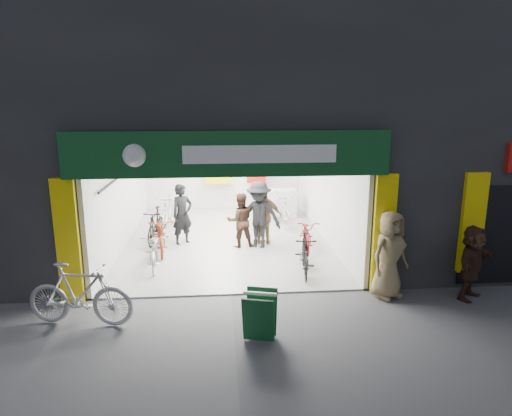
{
  "coord_description": "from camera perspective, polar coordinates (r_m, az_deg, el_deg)",
  "views": [
    {
      "loc": [
        -0.24,
        -9.06,
        4.09
      ],
      "look_at": [
        0.67,
        1.5,
        1.56
      ],
      "focal_mm": 32.0,
      "sensor_mm": 36.0,
      "label": 1
    }
  ],
  "objects": [
    {
      "name": "ground",
      "position": [
        9.94,
        -3.15,
        -10.86
      ],
      "size": [
        60.0,
        60.0,
        0.0
      ],
      "primitive_type": "plane",
      "color": "#56565B",
      "rests_on": "ground"
    },
    {
      "name": "bike_left_back",
      "position": [
        14.67,
        -10.88,
        -0.55
      ],
      "size": [
        0.73,
        2.05,
        1.2
      ],
      "primitive_type": "imported",
      "rotation": [
        0.0,
        0.0,
        -0.09
      ],
      "color": "#ADADB2",
      "rests_on": "ground"
    },
    {
      "name": "bike_left_front",
      "position": [
        11.62,
        -12.43,
        -5.08
      ],
      "size": [
        0.73,
        1.79,
        0.92
      ],
      "primitive_type": "imported",
      "rotation": [
        0.0,
        0.0,
        0.07
      ],
      "color": "#A5A5AA",
      "rests_on": "ground"
    },
    {
      "name": "customer_a",
      "position": [
        13.13,
        -9.2,
        -0.85
      ],
      "size": [
        0.77,
        0.72,
        1.77
      ],
      "primitive_type": "imported",
      "rotation": [
        0.0,
        0.0,
        0.63
      ],
      "color": "black",
      "rests_on": "ground"
    },
    {
      "name": "customer_d",
      "position": [
        12.94,
        1.03,
        -1.04
      ],
      "size": [
        1.05,
        0.57,
        1.71
      ],
      "primitive_type": "imported",
      "rotation": [
        0.0,
        0.0,
        2.98
      ],
      "color": "#8D6F52",
      "rests_on": "ground"
    },
    {
      "name": "bike_right_back",
      "position": [
        14.94,
        3.07,
        -0.21
      ],
      "size": [
        0.89,
        1.96,
        1.14
      ],
      "primitive_type": "imported",
      "rotation": [
        0.0,
        0.0,
        0.19
      ],
      "color": "#B1B1B6",
      "rests_on": "ground"
    },
    {
      "name": "pedestrian_near",
      "position": [
        9.93,
        16.34,
        -5.64
      ],
      "size": [
        1.08,
        0.95,
        1.87
      ],
      "primitive_type": "imported",
      "rotation": [
        0.0,
        0.0,
        0.48
      ],
      "color": "olive",
      "rests_on": "ground"
    },
    {
      "name": "sandwich_board",
      "position": [
        8.08,
        0.49,
        -13.16
      ],
      "size": [
        0.67,
        0.68,
        0.85
      ],
      "rotation": [
        0.0,
        0.0,
        -0.26
      ],
      "color": "#114420",
      "rests_on": "ground"
    },
    {
      "name": "parked_bike",
      "position": [
        9.1,
        -21.16,
        -10.02
      ],
      "size": [
        2.08,
        0.94,
        1.21
      ],
      "primitive_type": "imported",
      "rotation": [
        0.0,
        0.0,
        1.38
      ],
      "color": "silver",
      "rests_on": "ground"
    },
    {
      "name": "pedestrian_far",
      "position": [
        10.52,
        25.39,
        -6.17
      ],
      "size": [
        1.42,
        1.31,
        1.59
      ],
      "primitive_type": "imported",
      "rotation": [
        0.0,
        0.0,
        0.71
      ],
      "color": "#3A241A",
      "rests_on": "ground"
    },
    {
      "name": "bike_right_front",
      "position": [
        10.96,
        6.11,
        -5.72
      ],
      "size": [
        0.69,
        1.72,
        1.01
      ],
      "primitive_type": "imported",
      "rotation": [
        0.0,
        0.0,
        -0.13
      ],
      "color": "black",
      "rests_on": "ground"
    },
    {
      "name": "bike_right_mid",
      "position": [
        12.76,
        6.4,
        -3.25
      ],
      "size": [
        0.8,
        1.75,
        0.89
      ],
      "primitive_type": "imported",
      "rotation": [
        0.0,
        0.0,
        -0.13
      ],
      "color": "maroon",
      "rests_on": "ground"
    },
    {
      "name": "customer_b",
      "position": [
        12.75,
        -1.99,
        -1.59
      ],
      "size": [
        0.84,
        0.69,
        1.57
      ],
      "primitive_type": "imported",
      "rotation": [
        0.0,
        0.0,
        3.28
      ],
      "color": "#372319",
      "rests_on": "ground"
    },
    {
      "name": "building",
      "position": [
        14.09,
        -0.25,
        14.36
      ],
      "size": [
        17.0,
        10.27,
        8.0
      ],
      "color": "#232326",
      "rests_on": "ground"
    },
    {
      "name": "customer_c",
      "position": [
        12.64,
        0.35,
        -0.92
      ],
      "size": [
        1.39,
        1.04,
        1.91
      ],
      "primitive_type": "imported",
      "rotation": [
        0.0,
        0.0,
        -0.3
      ],
      "color": "black",
      "rests_on": "ground"
    },
    {
      "name": "bike_left_midfront",
      "position": [
        13.55,
        -12.42,
        -2.17
      ],
      "size": [
        0.7,
        1.76,
        1.03
      ],
      "primitive_type": "imported",
      "rotation": [
        0.0,
        0.0,
        -0.13
      ],
      "color": "black",
      "rests_on": "ground"
    },
    {
      "name": "bike_left_midback",
      "position": [
        12.71,
        -11.78,
        -3.25
      ],
      "size": [
        0.94,
        1.98,
        1.0
      ],
      "primitive_type": "imported",
      "rotation": [
        0.0,
        0.0,
        0.15
      ],
      "color": "maroon",
      "rests_on": "ground"
    }
  ]
}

